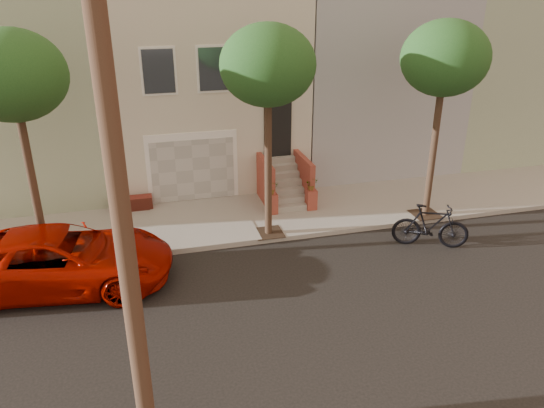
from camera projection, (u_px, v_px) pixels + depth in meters
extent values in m
plane|color=black|center=(269.00, 312.00, 12.65)|extent=(90.00, 90.00, 0.00)
cube|color=gray|center=(229.00, 220.00, 17.37)|extent=(40.00, 3.70, 0.15)
cube|color=beige|center=(200.00, 82.00, 21.15)|extent=(7.00, 8.00, 7.00)
cube|color=gray|center=(19.00, 90.00, 19.54)|extent=(6.50, 8.00, 7.00)
cube|color=#9A9DA2|center=(354.00, 75.00, 22.76)|extent=(6.50, 8.00, 7.00)
cube|color=gray|center=(483.00, 69.00, 24.29)|extent=(6.50, 8.00, 7.00)
cube|color=white|center=(193.00, 167.00, 18.29)|extent=(3.20, 0.12, 2.50)
cube|color=#B5B5B1|center=(193.00, 170.00, 18.28)|extent=(2.90, 0.06, 2.20)
cube|color=gray|center=(202.00, 220.00, 17.12)|extent=(3.20, 3.70, 0.02)
cube|color=maroon|center=(132.00, 203.00, 17.90)|extent=(1.40, 0.45, 0.44)
cube|color=black|center=(278.00, 129.00, 18.53)|extent=(1.00, 0.06, 2.00)
cube|color=#3F4751|center=(159.00, 71.00, 16.71)|extent=(1.00, 0.06, 1.40)
cube|color=white|center=(159.00, 71.00, 16.73)|extent=(1.15, 0.05, 1.55)
cube|color=#3F4751|center=(214.00, 69.00, 17.14)|extent=(1.00, 0.06, 1.40)
cube|color=white|center=(214.00, 69.00, 17.15)|extent=(1.15, 0.05, 1.55)
cube|color=#3F4751|center=(267.00, 67.00, 17.56)|extent=(1.00, 0.06, 1.40)
cube|color=white|center=(266.00, 67.00, 17.58)|extent=(1.15, 0.05, 1.55)
cube|color=gray|center=(291.00, 208.00, 17.85)|extent=(1.20, 0.28, 0.20)
cube|color=gray|center=(289.00, 199.00, 18.02)|extent=(1.20, 0.28, 0.20)
cube|color=gray|center=(287.00, 191.00, 18.19)|extent=(1.20, 0.28, 0.20)
cube|color=gray|center=(285.00, 183.00, 18.36)|extent=(1.20, 0.28, 0.20)
cube|color=gray|center=(283.00, 175.00, 18.53)|extent=(1.20, 0.28, 0.20)
cube|color=gray|center=(280.00, 167.00, 18.70)|extent=(1.20, 0.28, 0.20)
cube|color=gray|center=(278.00, 160.00, 18.86)|extent=(1.20, 0.28, 0.20)
cube|color=brown|center=(266.00, 182.00, 18.15)|extent=(0.18, 1.96, 1.60)
cube|color=brown|center=(304.00, 179.00, 18.48)|extent=(0.18, 1.96, 1.60)
cube|color=brown|center=(272.00, 204.00, 17.55)|extent=(0.35, 0.35, 0.70)
imported|color=#194518|center=(272.00, 188.00, 17.32)|extent=(0.40, 0.35, 0.45)
cube|color=brown|center=(311.00, 199.00, 17.88)|extent=(0.35, 0.35, 0.70)
imported|color=#194518|center=(312.00, 184.00, 17.65)|extent=(0.41, 0.35, 0.45)
cube|color=#2D2116|center=(48.00, 259.00, 14.75)|extent=(0.90, 0.90, 0.02)
cylinder|color=#322416|center=(34.00, 191.00, 13.92)|extent=(0.22, 0.22, 4.20)
ellipsoid|color=#194518|center=(12.00, 75.00, 12.72)|extent=(2.70, 2.57, 2.29)
cube|color=#2D2116|center=(268.00, 233.00, 16.29)|extent=(0.90, 0.90, 0.02)
cylinder|color=#322416|center=(268.00, 170.00, 15.46)|extent=(0.22, 0.22, 4.20)
ellipsoid|color=#194518|center=(268.00, 65.00, 14.25)|extent=(2.70, 2.57, 2.29)
cube|color=#2D2116|center=(425.00, 214.00, 17.59)|extent=(0.90, 0.90, 0.02)
cylinder|color=#322416|center=(433.00, 155.00, 16.76)|extent=(0.22, 0.22, 4.20)
ellipsoid|color=#194518|center=(445.00, 58.00, 15.55)|extent=(2.70, 2.57, 2.29)
cylinder|color=#452D20|center=(116.00, 173.00, 7.13)|extent=(0.30, 0.30, 10.00)
imported|color=#A00C00|center=(61.00, 259.00, 13.44)|extent=(6.01, 3.37, 1.59)
imported|color=black|center=(431.00, 226.00, 15.54)|extent=(2.31, 1.51, 1.35)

